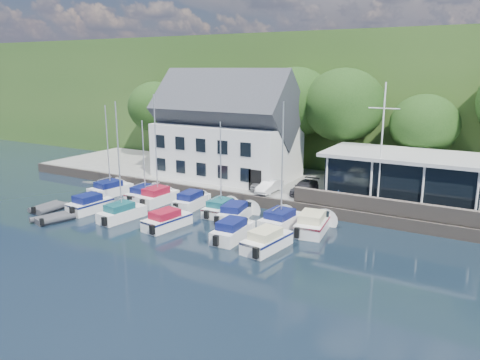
{
  "coord_description": "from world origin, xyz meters",
  "views": [
    {
      "loc": [
        18.12,
        -24.57,
        12.13
      ],
      "look_at": [
        -1.11,
        9.0,
        2.82
      ],
      "focal_mm": 35.0,
      "sensor_mm": 36.0,
      "label": 1
    }
  ],
  "objects": [
    {
      "name": "boat_r2_1",
      "position": [
        -8.41,
        2.32,
        4.4
      ],
      "size": [
        2.48,
        6.08,
        8.79
      ],
      "primitive_type": null,
      "rotation": [
        0.0,
        0.0,
        -0.13
      ],
      "color": "white",
      "rests_on": "ground"
    },
    {
      "name": "boat_r2_2",
      "position": [
        -3.97,
        2.59,
        0.72
      ],
      "size": [
        2.74,
        5.93,
        1.45
      ],
      "primitive_type": null,
      "rotation": [
        0.0,
        0.0,
        -0.15
      ],
      "color": "white",
      "rests_on": "ground"
    },
    {
      "name": "boat_r1_0",
      "position": [
        -14.8,
        7.45,
        4.4
      ],
      "size": [
        3.05,
        6.33,
        8.8
      ],
      "primitive_type": null,
      "rotation": [
        0.0,
        0.0,
        -0.16
      ],
      "color": "white",
      "rests_on": "ground"
    },
    {
      "name": "car_dgrey",
      "position": [
        2.84,
        13.9,
        1.58
      ],
      "size": [
        1.66,
        4.01,
        1.16
      ],
      "primitive_type": "imported",
      "rotation": [
        0.0,
        0.0,
        0.01
      ],
      "color": "#2F2E33",
      "rests_on": "quay"
    },
    {
      "name": "hillside",
      "position": [
        0.0,
        62.0,
        8.0
      ],
      "size": [
        160.0,
        75.0,
        16.0
      ],
      "primitive_type": "cube",
      "color": "#2F5720",
      "rests_on": "ground"
    },
    {
      "name": "dinghy_0",
      "position": [
        -15.69,
        0.93,
        0.36
      ],
      "size": [
        1.92,
        3.15,
        0.73
      ],
      "primitive_type": null,
      "rotation": [
        0.0,
        0.0,
        0.02
      ],
      "color": "#393A3E",
      "rests_on": "ground"
    },
    {
      "name": "quay_face",
      "position": [
        0.0,
        11.0,
        0.5
      ],
      "size": [
        60.0,
        0.3,
        1.0
      ],
      "primitive_type": "cube",
      "color": "#60554D",
      "rests_on": "ground"
    },
    {
      "name": "field_patch",
      "position": [
        8.0,
        70.0,
        16.15
      ],
      "size": [
        50.0,
        30.0,
        0.3
      ],
      "primitive_type": "cube",
      "color": "#576030",
      "rests_on": "hillside"
    },
    {
      "name": "boat_r2_0",
      "position": [
        -12.44,
        2.64,
        0.77
      ],
      "size": [
        2.51,
        5.67,
        1.54
      ],
      "primitive_type": null,
      "rotation": [
        0.0,
        0.0,
        -0.09
      ],
      "color": "white",
      "rests_on": "ground"
    },
    {
      "name": "tree_4",
      "position": [
        11.36,
        22.06,
        5.39
      ],
      "size": [
        6.42,
        6.42,
        8.78
      ],
      "primitive_type": null,
      "color": "black",
      "rests_on": "quay"
    },
    {
      "name": "harbor_building",
      "position": [
        -7.0,
        16.5,
        5.35
      ],
      "size": [
        14.4,
        8.2,
        8.7
      ],
      "primitive_type": null,
      "color": "white",
      "rests_on": "quay"
    },
    {
      "name": "boat_r2_4",
      "position": [
        4.76,
        2.46,
        0.75
      ],
      "size": [
        2.71,
        6.05,
        1.5
      ],
      "primitive_type": null,
      "rotation": [
        0.0,
        0.0,
        -0.14
      ],
      "color": "white",
      "rests_on": "ground"
    },
    {
      "name": "tree_0",
      "position": [
        -20.32,
        21.31,
        5.74
      ],
      "size": [
        6.94,
        6.94,
        9.49
      ],
      "primitive_type": null,
      "color": "black",
      "rests_on": "quay"
    },
    {
      "name": "car_silver",
      "position": [
        -1.36,
        13.51,
        1.63
      ],
      "size": [
        2.29,
        3.95,
        1.26
      ],
      "primitive_type": "imported",
      "rotation": [
        0.0,
        0.0,
        0.23
      ],
      "color": "#A0A1A5",
      "rests_on": "quay"
    },
    {
      "name": "club_pavilion",
      "position": [
        11.0,
        16.0,
        3.05
      ],
      "size": [
        13.2,
        7.2,
        4.1
      ],
      "primitive_type": null,
      "color": "black",
      "rests_on": "quay"
    },
    {
      "name": "tree_1",
      "position": [
        -13.27,
        21.47,
        6.35
      ],
      "size": [
        7.83,
        7.83,
        10.7
      ],
      "primitive_type": null,
      "color": "black",
      "rests_on": "quay"
    },
    {
      "name": "dinghy_1",
      "position": [
        -12.91,
        -0.87,
        0.35
      ],
      "size": [
        2.62,
        3.41,
        0.7
      ],
      "primitive_type": null,
      "rotation": [
        0.0,
        0.0,
        -0.31
      ],
      "color": "#393A3E",
      "rests_on": "ground"
    },
    {
      "name": "tree_3",
      "position": [
        3.69,
        21.53,
        6.58
      ],
      "size": [
        8.16,
        8.16,
        11.16
      ],
      "primitive_type": null,
      "color": "black",
      "rests_on": "quay"
    },
    {
      "name": "car_blue",
      "position": [
        5.79,
        13.25,
        1.59
      ],
      "size": [
        1.8,
        3.6,
        1.18
      ],
      "primitive_type": "imported",
      "rotation": [
        0.0,
        0.0,
        -0.13
      ],
      "color": "#2C4F88",
      "rests_on": "quay"
    },
    {
      "name": "seawall",
      "position": [
        12.0,
        11.4,
        1.6
      ],
      "size": [
        18.0,
        0.5,
        1.2
      ],
      "primitive_type": "cube",
      "color": "#60554D",
      "rests_on": "quay"
    },
    {
      "name": "boat_r1_7",
      "position": [
        6.22,
        7.32,
        0.79
      ],
      "size": [
        2.96,
        6.33,
        1.58
      ],
      "primitive_type": null,
      "rotation": [
        0.0,
        0.0,
        0.13
      ],
      "color": "white",
      "rests_on": "ground"
    },
    {
      "name": "ground",
      "position": [
        0.0,
        0.0,
        0.0
      ],
      "size": [
        180.0,
        180.0,
        0.0
      ],
      "primitive_type": "plane",
      "color": "black",
      "rests_on": "ground"
    },
    {
      "name": "boat_r1_3",
      "position": [
        -5.45,
        7.94,
        0.75
      ],
      "size": [
        2.13,
        5.8,
        1.5
      ],
      "primitive_type": null,
      "rotation": [
        0.0,
        0.0,
        0.05
      ],
      "color": "white",
      "rests_on": "ground"
    },
    {
      "name": "flagpole",
      "position": [
        9.66,
        12.78,
        6.03
      ],
      "size": [
        2.42,
        0.2,
        10.07
      ],
      "primitive_type": null,
      "color": "white",
      "rests_on": "quay"
    },
    {
      "name": "quay",
      "position": [
        0.0,
        17.5,
        0.5
      ],
      "size": [
        60.0,
        13.0,
        1.0
      ],
      "primitive_type": "cube",
      "color": "gray",
      "rests_on": "ground"
    },
    {
      "name": "car_white",
      "position": [
        -0.15,
        12.76,
        1.57
      ],
      "size": [
        1.33,
        3.52,
        1.15
      ],
      "primitive_type": "imported",
      "rotation": [
        0.0,
        0.0,
        -0.04
      ],
      "color": "silver",
      "rests_on": "quay"
    },
    {
      "name": "boat_r1_5",
      "position": [
        -0.39,
        7.05,
        0.69
      ],
      "size": [
        2.92,
        6.41,
        1.38
      ],
      "primitive_type": null,
      "rotation": [
        0.0,
        0.0,
        0.16
      ],
      "color": "white",
      "rests_on": "ground"
    },
    {
      "name": "boat_r1_2",
      "position": [
        -8.85,
        7.41,
        4.78
      ],
      "size": [
        2.25,
        5.99,
        9.55
      ],
      "primitive_type": null,
      "rotation": [
        0.0,
        0.0,
        -0.05
      ],
      "color": "white",
      "rests_on": "ground"
    },
    {
      "name": "gangway",
      "position": [
        -16.5,
        9.0,
        0.0
      ],
      "size": [
        1.2,
        6.0,
        1.4
      ],
      "primitive_type": null,
      "color": "silver",
      "rests_on": "ground"
    },
    {
      "name": "tree_2",
      "position": [
        -1.74,
        22.02,
        6.62
      ],
      "size": [
        8.23,
        8.23,
        11.24
      ],
      "primitive_type": null,
      "color": "black",
      "rests_on": "quay"
    },
    {
      "name": "boat_r1_1",
      "position": [
        -10.8,
        7.95,
        4.12
      ],
      "size": [
        2.03,
        5.77,
        8.23
      ],
      "primitive_type": null,
      "rotation": [
        0.0,
        0.0,
        -0.01
      ],
      "color": "white",
      "rests_on": "ground"
    },
    {
      "name": "boat_r1_6",
      "position": [
        3.7,
        7.04,
        4.46
      ],
      "size": [
        2.67,
        5.91,
        8.93
      ],
      "primitive_type": null,
      "rotation": [
        0.0,
        0.0,
        -0.09
      ],
      "color": "white",
      "rests_on": "ground"
    },
    {
      "name": "boat_r2_3",
      "position": [
        1.74,
        3.0,
        0.76
      ],
      "size": [
        2.03,
        5.77,
        1.52
      ],
      "primitive_type": null,
      "rotation": [
        0.0,
        0.0,
        0.03
      ],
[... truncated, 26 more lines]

